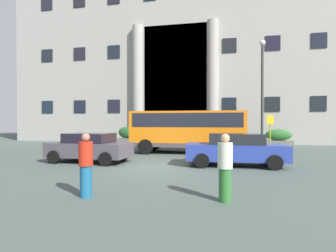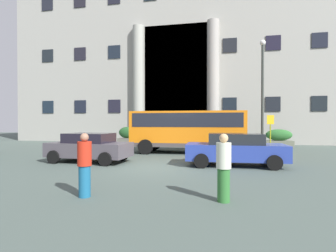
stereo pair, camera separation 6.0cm
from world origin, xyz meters
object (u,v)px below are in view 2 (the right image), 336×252
hedge_planter_entrance_right (214,137)px  pedestrian_man_crossing (85,165)px  white_taxi_kerbside (89,147)px  lamppost_plaza_centre (263,86)px  orange_minibus (188,128)px  pedestrian_woman_dark_dress (224,168)px  parked_sedan_second (235,149)px  scooter_by_planter (230,150)px  hedge_planter_far_west (279,138)px  bus_stop_sign (270,129)px  hedge_planter_east (127,136)px

hedge_planter_entrance_right → pedestrian_man_crossing: size_ratio=0.91×
white_taxi_kerbside → lamppost_plaza_centre: bearing=43.4°
orange_minibus → lamppost_plaza_centre: bearing=28.6°
hedge_planter_entrance_right → pedestrian_woman_dark_dress: (0.61, -14.97, 0.11)m
parked_sedan_second → scooter_by_planter: parked_sedan_second is taller
orange_minibus → parked_sedan_second: size_ratio=1.62×
orange_minibus → pedestrian_woman_dark_dress: orange_minibus is taller
hedge_planter_far_west → white_taxi_kerbside: bearing=-136.9°
lamppost_plaza_centre → bus_stop_sign: bearing=-70.4°
hedge_planter_far_west → hedge_planter_east: bearing=-179.2°
hedge_planter_entrance_right → bus_stop_sign: bearing=-40.4°
hedge_planter_far_west → parked_sedan_second: parked_sedan_second is taller
hedge_planter_east → white_taxi_kerbside: (1.72, -9.83, -0.02)m
pedestrian_man_crossing → lamppost_plaza_centre: size_ratio=0.21×
hedge_planter_east → pedestrian_man_crossing: bearing=-73.5°
bus_stop_sign → pedestrian_man_crossing: 13.80m
white_taxi_kerbside → scooter_by_planter: size_ratio=2.10×
hedge_planter_entrance_right → white_taxi_kerbside: size_ratio=0.37×
white_taxi_kerbside → pedestrian_man_crossing: bearing=-59.2°
parked_sedan_second → lamppost_plaza_centre: bearing=71.3°
white_taxi_kerbside → pedestrian_man_crossing: (2.81, -5.48, 0.10)m
orange_minibus → pedestrian_woman_dark_dress: (2.11, -9.93, -0.74)m
pedestrian_woman_dark_dress → scooter_by_planter: bearing=-134.4°
pedestrian_man_crossing → white_taxi_kerbside: bearing=-175.4°
pedestrian_woman_dark_dress → lamppost_plaza_centre: 13.58m
orange_minibus → hedge_planter_far_west: 8.40m
orange_minibus → lamppost_plaza_centre: size_ratio=0.92×
hedge_planter_far_west → hedge_planter_entrance_right: hedge_planter_entrance_right is taller
bus_stop_sign → pedestrian_woman_dark_dress: bearing=-105.0°
pedestrian_woman_dark_dress → white_taxi_kerbside: bearing=-80.8°
white_taxi_kerbside → lamppost_plaza_centre: 12.44m
hedge_planter_far_west → white_taxi_kerbside: size_ratio=0.51×
hedge_planter_east → scooter_by_planter: bearing=-40.5°
bus_stop_sign → hedge_planter_east: (-11.19, 3.24, -0.76)m
orange_minibus → hedge_planter_entrance_right: (1.50, 5.04, -0.85)m
hedge_planter_east → lamppost_plaza_centre: bearing=-11.6°
bus_stop_sign → hedge_planter_entrance_right: 4.99m
hedge_planter_far_west → parked_sedan_second: (-3.81, -9.75, 0.07)m
bus_stop_sign → scooter_by_planter: 4.94m
parked_sedan_second → pedestrian_man_crossing: size_ratio=2.63×
orange_minibus → lamppost_plaza_centre: 6.36m
hedge_planter_far_west → pedestrian_man_crossing: size_ratio=1.25×
scooter_by_planter → pedestrian_woman_dark_dress: 7.82m
hedge_planter_entrance_right → scooter_by_planter: bearing=-82.0°
orange_minibus → scooter_by_planter: orange_minibus is taller
bus_stop_sign → lamppost_plaza_centre: lamppost_plaza_centre is taller
hedge_planter_entrance_right → hedge_planter_east: bearing=179.7°
hedge_planter_far_west → hedge_planter_east: hedge_planter_east is taller
hedge_planter_entrance_right → pedestrian_man_crossing: bearing=-100.8°
orange_minibus → bus_stop_sign: 5.57m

